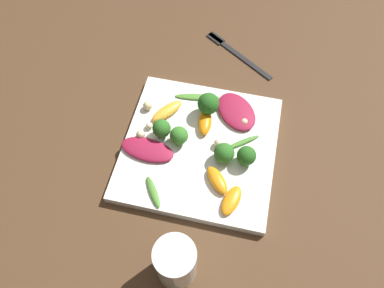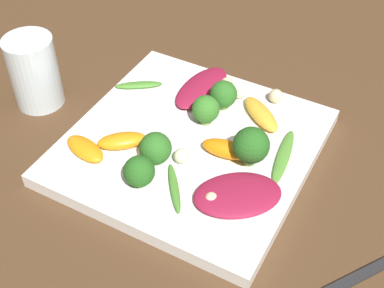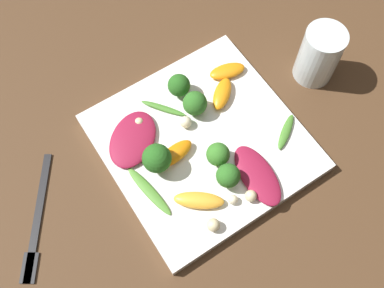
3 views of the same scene
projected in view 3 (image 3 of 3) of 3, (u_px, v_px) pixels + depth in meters
ground_plane at (202, 145)px, 0.70m from camera, size 2.40×2.40×0.00m
plate at (202, 142)px, 0.70m from camera, size 0.29×0.29×0.02m
drinking_glass at (319, 55)px, 0.72m from camera, size 0.07×0.07×0.10m
fork at (35, 230)px, 0.64m from camera, size 0.12×0.17×0.01m
radicchio_leaf_0 at (133, 139)px, 0.68m from camera, size 0.12×0.11×0.01m
radicchio_leaf_1 at (257, 175)px, 0.66m from camera, size 0.06×0.11×0.01m
orange_segment_0 at (199, 200)px, 0.64m from camera, size 0.07×0.06×0.02m
orange_segment_1 at (222, 94)px, 0.71m from camera, size 0.06×0.06×0.02m
orange_segment_2 at (175, 153)px, 0.67m from camera, size 0.06×0.03×0.02m
orange_segment_3 at (227, 71)px, 0.73m from camera, size 0.06×0.04×0.01m
broccoli_floret_0 at (195, 103)px, 0.69m from camera, size 0.04×0.04×0.04m
broccoli_floret_1 at (220, 153)px, 0.66m from camera, size 0.04×0.04×0.04m
broccoli_floret_2 at (228, 176)px, 0.64m from camera, size 0.04×0.04×0.04m
broccoli_floret_3 at (179, 85)px, 0.70m from camera, size 0.04×0.04×0.04m
broccoli_floret_4 at (156, 158)px, 0.64m from camera, size 0.04×0.04×0.05m
arugula_sprig_0 at (149, 191)px, 0.65m from camera, size 0.03×0.10×0.01m
arugula_sprig_1 at (163, 108)px, 0.71m from camera, size 0.05×0.07×0.01m
arugula_sprig_2 at (286, 132)px, 0.69m from camera, size 0.06×0.05×0.01m
macadamia_nut_0 at (139, 122)px, 0.69m from camera, size 0.01×0.01×0.01m
macadamia_nut_1 at (251, 196)px, 0.64m from camera, size 0.02×0.02×0.02m
macadamia_nut_2 at (213, 225)px, 0.62m from camera, size 0.02×0.02×0.02m
macadamia_nut_3 at (186, 122)px, 0.69m from camera, size 0.02×0.02×0.02m
macadamia_nut_4 at (233, 200)px, 0.64m from camera, size 0.01×0.01×0.01m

